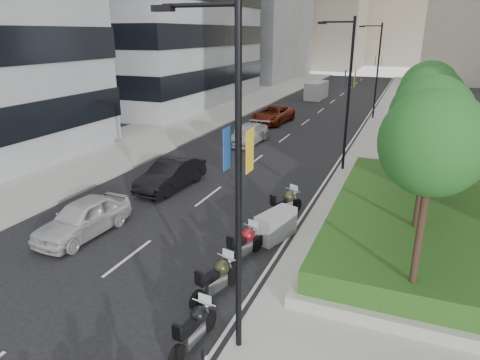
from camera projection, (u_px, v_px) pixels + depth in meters
The scene contains 24 objects.
ground at pixel (87, 332), 12.29m from camera, with size 160.00×160.00×0.00m, color black.
sidewalk_right at pixel (424, 135), 35.33m from camera, with size 10.00×100.00×0.15m, color #9E9B93.
sidewalk_left at pixel (198, 117), 42.80m from camera, with size 8.00×100.00×0.15m, color #9E9B93.
lane_edge at pixel (358, 131), 37.24m from camera, with size 0.12×100.00×0.01m, color silver.
lane_centre at pixel (300, 126), 39.08m from camera, with size 0.12×100.00×0.01m, color silver.
planter at pixel (452, 235), 17.38m from camera, with size 10.00×14.00×0.40m, color #A2A197.
hedge at pixel (454, 221), 17.18m from camera, with size 9.40×13.40×0.80m, color #123F15.
tree_0 at pixel (433, 144), 10.99m from camera, with size 2.80×2.80×6.30m.
tree_1 at pixel (431, 117), 14.50m from camera, with size 2.80×2.80×6.30m.
tree_2 at pixel (430, 101), 18.00m from camera, with size 2.80×2.80×6.30m.
tree_3 at pixel (429, 89), 21.50m from camera, with size 2.80×2.80×6.30m.
lamp_post_0 at pixel (232, 171), 10.03m from camera, with size 2.34×0.45×9.00m.
lamp_post_1 at pixel (346, 88), 24.92m from camera, with size 2.34×0.45×9.00m.
lamp_post_2 at pixel (376, 66), 40.67m from camera, with size 2.34×0.45×9.00m.
motorcycle_2 at pixel (194, 328), 11.54m from camera, with size 0.74×2.23×1.11m.
motorcycle_3 at pixel (217, 279), 13.75m from camera, with size 0.92×2.36×1.20m.
motorcycle_4 at pixel (244, 244), 15.99m from camera, with size 0.91×2.33×1.18m.
motorcycle_5 at pixel (276, 225), 17.65m from camera, with size 1.37×2.13×1.20m.
motorcycle_6 at pixel (285, 204), 19.68m from camera, with size 1.18×2.30×1.22m.
car_a at pixel (83, 218), 17.94m from camera, with size 1.84×4.56×1.55m, color silver.
car_b at pixel (171, 174), 23.37m from camera, with size 1.67×4.79×1.58m, color black.
car_c at pixel (248, 134), 32.95m from camera, with size 2.00×4.93×1.43m, color silver.
car_d at pixel (273, 115), 40.26m from camera, with size 2.66×5.76×1.60m, color maroon.
delivery_van at pixel (316, 91), 54.71m from camera, with size 2.12×5.16×2.14m.
Camera 1 is at (7.91, -7.78, 8.15)m, focal length 32.00 mm.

